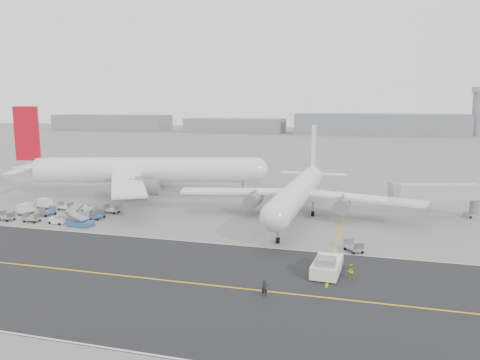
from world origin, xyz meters
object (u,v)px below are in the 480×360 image
(ground_crew_b, at_px, (351,271))
(control_tower, at_px, (477,111))
(jet_bridge, at_px, (436,194))
(airliner_b, at_px, (299,191))
(airliner_a, at_px, (141,170))
(ground_crew_a, at_px, (265,288))
(pushback_tug, at_px, (327,266))

(ground_crew_b, bearing_deg, control_tower, -126.32)
(jet_bridge, height_order, ground_crew_b, jet_bridge)
(control_tower, relative_size, ground_crew_b, 16.76)
(airliner_b, xyz_separation_m, jet_bridge, (24.73, 5.30, -0.14))
(control_tower, bearing_deg, airliner_a, -116.25)
(control_tower, distance_m, ground_crew_a, 294.89)
(airliner_a, xyz_separation_m, jet_bridge, (62.67, -4.85, -1.34))
(control_tower, xyz_separation_m, ground_crew_b, (-67.44, -276.43, -15.32))
(control_tower, height_order, ground_crew_a, control_tower)
(airliner_b, distance_m, jet_bridge, 25.30)
(jet_bridge, bearing_deg, pushback_tug, -130.78)
(airliner_b, relative_size, ground_crew_a, 24.47)
(ground_crew_a, relative_size, ground_crew_b, 1.02)
(jet_bridge, distance_m, ground_crew_a, 49.51)
(ground_crew_a, bearing_deg, airliner_a, 105.20)
(ground_crew_a, xyz_separation_m, ground_crew_b, (8.89, 7.99, -0.02))
(pushback_tug, bearing_deg, control_tower, 79.36)
(airliner_a, distance_m, ground_crew_a, 63.15)
(airliner_a, height_order, ground_crew_a, airliner_a)
(ground_crew_b, bearing_deg, jet_bridge, -133.75)
(pushback_tug, xyz_separation_m, ground_crew_a, (-5.97, -8.75, -0.08))
(airliner_b, bearing_deg, pushback_tug, -73.98)
(control_tower, height_order, airliner_b, control_tower)
(ground_crew_b, bearing_deg, ground_crew_a, 19.36)
(airliner_a, distance_m, jet_bridge, 62.87)
(jet_bridge, bearing_deg, airliner_b, 176.87)
(ground_crew_a, bearing_deg, jet_bridge, 38.41)
(jet_bridge, xyz_separation_m, ground_crew_b, (-13.86, -35.84, -3.58))
(airliner_b, height_order, jet_bridge, airliner_b)
(airliner_b, bearing_deg, airliner_a, 166.07)
(airliner_a, bearing_deg, airliner_b, -121.44)
(control_tower, xyz_separation_m, jet_bridge, (-53.59, -240.59, -11.74))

